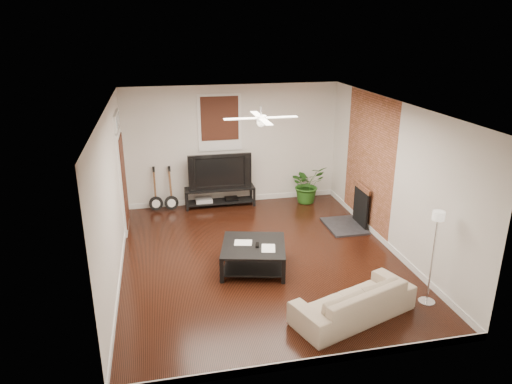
# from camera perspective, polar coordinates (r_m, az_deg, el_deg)

# --- Properties ---
(room) EXTENTS (5.01, 6.01, 2.81)m
(room) POSITION_cam_1_polar(r_m,az_deg,el_deg) (8.24, 0.58, 0.72)
(room) COLOR black
(room) RESTS_ON ground
(brick_accent) EXTENTS (0.02, 2.20, 2.80)m
(brick_accent) POSITION_cam_1_polar(r_m,az_deg,el_deg) (9.94, 13.46, 3.50)
(brick_accent) COLOR brown
(brick_accent) RESTS_ON floor
(fireplace) EXTENTS (0.80, 1.10, 0.92)m
(fireplace) POSITION_cam_1_polar(r_m,az_deg,el_deg) (10.12, 11.56, -1.69)
(fireplace) COLOR black
(fireplace) RESTS_ON floor
(window_back) EXTENTS (1.00, 0.06, 1.30)m
(window_back) POSITION_cam_1_polar(r_m,az_deg,el_deg) (10.88, -4.41, 8.35)
(window_back) COLOR #34160E
(window_back) RESTS_ON wall_back
(door_left) EXTENTS (0.08, 1.00, 2.50)m
(door_left) POSITION_cam_1_polar(r_m,az_deg,el_deg) (9.95, -15.87, 2.40)
(door_left) COLOR white
(door_left) RESTS_ON wall_left
(tv_stand) EXTENTS (1.63, 0.43, 0.46)m
(tv_stand) POSITION_cam_1_polar(r_m,az_deg,el_deg) (11.16, -4.38, -0.56)
(tv_stand) COLOR black
(tv_stand) RESTS_ON floor
(tv) EXTENTS (1.46, 0.19, 0.84)m
(tv) POSITION_cam_1_polar(r_m,az_deg,el_deg) (10.97, -4.48, 2.64)
(tv) COLOR black
(tv) RESTS_ON tv_stand
(coffee_table) EXTENTS (1.31, 1.31, 0.46)m
(coffee_table) POSITION_cam_1_polar(r_m,az_deg,el_deg) (8.35, -0.30, -7.78)
(coffee_table) COLOR black
(coffee_table) RESTS_ON floor
(sofa) EXTENTS (2.01, 1.33, 0.55)m
(sofa) POSITION_cam_1_polar(r_m,az_deg,el_deg) (7.20, 11.71, -12.68)
(sofa) COLOR #BCA68D
(sofa) RESTS_ON floor
(floor_lamp) EXTENTS (0.32, 0.32, 1.53)m
(floor_lamp) POSITION_cam_1_polar(r_m,az_deg,el_deg) (7.60, 20.58, -7.53)
(floor_lamp) COLOR silver
(floor_lamp) RESTS_ON floor
(potted_plant) EXTENTS (1.00, 0.93, 0.90)m
(potted_plant) POSITION_cam_1_polar(r_m,az_deg,el_deg) (11.36, 6.20, 0.96)
(potted_plant) COLOR #265C1A
(potted_plant) RESTS_ON floor
(guitar_left) EXTENTS (0.32, 0.23, 1.04)m
(guitar_left) POSITION_cam_1_polar(r_m,az_deg,el_deg) (10.95, -12.12, 0.26)
(guitar_left) COLOR black
(guitar_left) RESTS_ON floor
(guitar_right) EXTENTS (0.34, 0.26, 1.04)m
(guitar_right) POSITION_cam_1_polar(r_m,az_deg,el_deg) (10.93, -10.28, 0.34)
(guitar_right) COLOR black
(guitar_right) RESTS_ON floor
(ceiling_fan) EXTENTS (1.24, 1.24, 0.32)m
(ceiling_fan) POSITION_cam_1_polar(r_m,az_deg,el_deg) (7.93, 0.61, 8.94)
(ceiling_fan) COLOR white
(ceiling_fan) RESTS_ON ceiling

